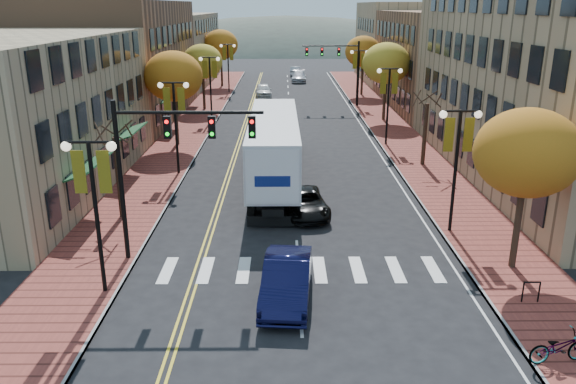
{
  "coord_description": "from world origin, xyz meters",
  "views": [
    {
      "loc": [
        -0.6,
        -19.35,
        10.58
      ],
      "look_at": [
        -0.4,
        5.79,
        2.2
      ],
      "focal_mm": 35.0,
      "sensor_mm": 36.0,
      "label": 1
    }
  ],
  "objects_px": {
    "semi_truck": "(274,142)",
    "navy_sedan": "(287,280)",
    "bicycle": "(559,347)",
    "black_suv": "(305,203)"
  },
  "relations": [
    {
      "from": "black_suv",
      "to": "bicycle",
      "type": "height_order",
      "value": "black_suv"
    },
    {
      "from": "semi_truck",
      "to": "navy_sedan",
      "type": "relative_size",
      "value": 3.48
    },
    {
      "from": "semi_truck",
      "to": "navy_sedan",
      "type": "height_order",
      "value": "semi_truck"
    },
    {
      "from": "semi_truck",
      "to": "navy_sedan",
      "type": "bearing_deg",
      "value": -87.75
    },
    {
      "from": "semi_truck",
      "to": "bicycle",
      "type": "xyz_separation_m",
      "value": [
        9.0,
        -19.38,
        -1.85
      ]
    },
    {
      "from": "navy_sedan",
      "to": "bicycle",
      "type": "distance_m",
      "value": 9.3
    },
    {
      "from": "navy_sedan",
      "to": "black_suv",
      "type": "distance_m",
      "value": 9.17
    },
    {
      "from": "navy_sedan",
      "to": "bicycle",
      "type": "height_order",
      "value": "navy_sedan"
    },
    {
      "from": "navy_sedan",
      "to": "bicycle",
      "type": "relative_size",
      "value": 2.52
    },
    {
      "from": "semi_truck",
      "to": "bicycle",
      "type": "height_order",
      "value": "semi_truck"
    }
  ]
}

